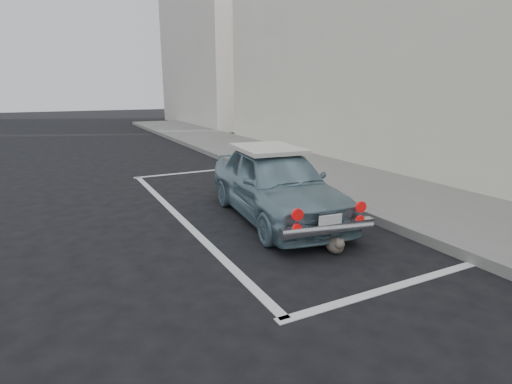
{
  "coord_description": "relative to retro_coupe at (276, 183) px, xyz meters",
  "views": [
    {
      "loc": [
        -2.68,
        -3.36,
        2.13
      ],
      "look_at": [
        -0.27,
        1.36,
        0.75
      ],
      "focal_mm": 28.0,
      "sensor_mm": 36.0,
      "label": 1
    }
  ],
  "objects": [
    {
      "name": "retro_coupe",
      "position": [
        0.0,
        0.0,
        0.0
      ],
      "size": [
        1.78,
        3.64,
        1.2
      ],
      "rotation": [
        0.0,
        0.0,
        -0.11
      ],
      "color": "#70909D",
      "rests_on": "ground"
    },
    {
      "name": "pline_rear",
      "position": [
        -0.06,
        -2.76,
        -0.6
      ],
      "size": [
        3.0,
        0.12,
        0.01
      ],
      "primitive_type": "cube",
      "color": "silver",
      "rests_on": "ground"
    },
    {
      "name": "cat",
      "position": [
        -0.05,
        -1.69,
        -0.48
      ],
      "size": [
        0.29,
        0.48,
        0.27
      ],
      "rotation": [
        0.0,
        0.0,
        -0.24
      ],
      "color": "#67594E",
      "rests_on": "ground"
    },
    {
      "name": "sidewalk",
      "position": [
        2.64,
        -0.26,
        -0.53
      ],
      "size": [
        2.8,
        40.0,
        0.15
      ],
      "primitive_type": "cube",
      "color": "slate",
      "rests_on": "ground"
    },
    {
      "name": "shop_building",
      "position": [
        5.77,
        1.74,
        2.88
      ],
      "size": [
        3.5,
        18.0,
        7.0
      ],
      "color": "beige",
      "rests_on": "ground"
    },
    {
      "name": "pline_front",
      "position": [
        -0.06,
        4.24,
        -0.6
      ],
      "size": [
        3.0,
        0.12,
        0.01
      ],
      "primitive_type": "cube",
      "color": "silver",
      "rests_on": "ground"
    },
    {
      "name": "building_far",
      "position": [
        5.79,
        17.74,
        3.4
      ],
      "size": [
        3.5,
        10.0,
        8.0
      ],
      "primitive_type": "cube",
      "color": "beige",
      "rests_on": "ground"
    },
    {
      "name": "pline_side",
      "position": [
        -1.46,
        0.74,
        -0.6
      ],
      "size": [
        0.12,
        7.0,
        0.01
      ],
      "primitive_type": "cube",
      "color": "silver",
      "rests_on": "ground"
    },
    {
      "name": "ground",
      "position": [
        -0.56,
        -2.26,
        -0.6
      ],
      "size": [
        80.0,
        80.0,
        0.0
      ],
      "primitive_type": "plane",
      "color": "black",
      "rests_on": "ground"
    }
  ]
}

